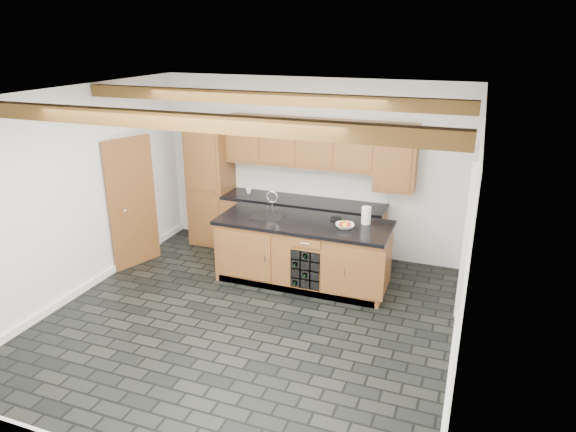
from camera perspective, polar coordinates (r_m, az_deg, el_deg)
name	(u,v)px	position (r m, az deg, el deg)	size (l,w,h in m)	color
ground	(247,320)	(6.65, -4.52, -11.49)	(5.00, 5.00, 0.00)	black
room_shell	(256,193)	(6.49, -3.61, 2.57)	(5.01, 5.00, 5.00)	white
back_cabinetry	(283,194)	(8.26, -0.58, 2.45)	(3.65, 0.62, 2.20)	brown
island	(303,252)	(7.39, 1.73, -3.99)	(2.48, 0.96, 0.93)	brown
faucet	(269,213)	(7.43, -2.17, 0.29)	(0.45, 0.40, 0.34)	black
kitchen_scale	(336,218)	(7.30, 5.39, -0.23)	(0.17, 0.11, 0.05)	black
fruit_bowl	(345,226)	(7.00, 6.33, -1.11)	(0.25, 0.25, 0.06)	silver
fruit_cluster	(345,224)	(6.99, 6.34, -0.85)	(0.16, 0.17, 0.07)	red
paper_towel	(366,215)	(7.17, 8.68, 0.07)	(0.13, 0.13, 0.24)	white
mug	(249,191)	(8.48, -4.39, 2.81)	(0.09, 0.09, 0.09)	white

